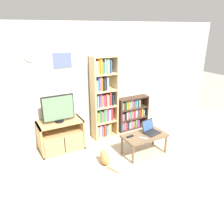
% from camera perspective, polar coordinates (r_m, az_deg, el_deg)
% --- Properties ---
extents(ground_plane, '(18.00, 18.00, 0.00)m').
position_cam_1_polar(ground_plane, '(4.24, 7.95, -14.76)').
color(ground_plane, '#BCAD93').
extents(wall_back, '(6.92, 0.09, 2.60)m').
position_cam_1_polar(wall_back, '(5.08, -3.36, 7.86)').
color(wall_back, beige).
rests_on(wall_back, ground_plane).
extents(tv_stand, '(0.91, 0.49, 0.66)m').
position_cam_1_polar(tv_stand, '(4.78, -13.12, -6.01)').
color(tv_stand, tan).
rests_on(tv_stand, ground_plane).
extents(television, '(0.65, 0.18, 0.57)m').
position_cam_1_polar(television, '(4.53, -13.88, 0.80)').
color(television, black).
rests_on(television, tv_stand).
extents(bookshelf_tall, '(0.59, 0.31, 1.92)m').
position_cam_1_polar(bookshelf_tall, '(5.01, -2.42, 3.35)').
color(bookshelf_tall, tan).
rests_on(bookshelf_tall, ground_plane).
extents(bookshelf_short, '(0.84, 0.24, 0.85)m').
position_cam_1_polar(bookshelf_short, '(5.61, 5.03, -0.40)').
color(bookshelf_short, '#3D281E').
rests_on(bookshelf_short, ground_plane).
extents(coffee_table, '(0.91, 0.49, 0.43)m').
position_cam_1_polar(coffee_table, '(4.56, 8.48, -6.49)').
color(coffee_table, brown).
rests_on(coffee_table, ground_plane).
extents(laptop, '(0.37, 0.34, 0.26)m').
position_cam_1_polar(laptop, '(4.63, 9.93, -4.53)').
color(laptop, '#232326').
rests_on(laptop, coffee_table).
extents(remote_near_laptop, '(0.16, 0.06, 0.02)m').
position_cam_1_polar(remote_near_laptop, '(4.42, 4.72, -6.37)').
color(remote_near_laptop, black).
rests_on(remote_near_laptop, coffee_table).
extents(remote_far_from_laptop, '(0.14, 0.15, 0.02)m').
position_cam_1_polar(remote_far_from_laptop, '(4.38, 8.21, -6.79)').
color(remote_far_from_laptop, '#99999E').
rests_on(remote_far_from_laptop, coffee_table).
extents(cat, '(0.18, 0.52, 0.28)m').
position_cam_1_polar(cat, '(4.30, -1.97, -12.02)').
color(cat, '#B78447').
rests_on(cat, ground_plane).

